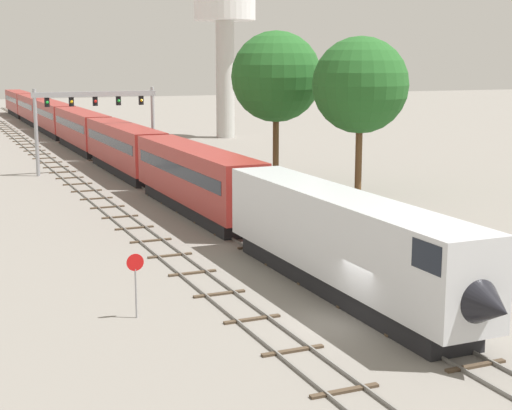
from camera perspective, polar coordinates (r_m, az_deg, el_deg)
ground_plane at (r=33.63m, az=6.63°, el=-8.67°), size 400.00×400.00×0.00m
track_main at (r=89.93m, az=-11.64°, el=3.43°), size 2.60×200.00×0.16m
track_near at (r=69.44m, az=-12.67°, el=1.29°), size 2.60×160.00×0.16m
passenger_train at (r=98.29m, az=-12.77°, el=5.48°), size 3.04×150.11×4.80m
signal_gantry at (r=77.88m, az=-11.71°, el=6.80°), size 12.10×0.49×8.33m
water_tower at (r=111.22m, az=-2.31°, el=13.96°), size 8.74×8.74×22.79m
stop_sign at (r=33.98m, az=-8.85°, el=-5.21°), size 0.76×0.08×2.88m
trackside_tree_left at (r=70.57m, az=1.49°, el=9.40°), size 8.16×8.16×13.61m
trackside_tree_mid at (r=64.09m, az=7.68°, el=8.72°), size 7.84×7.84×12.94m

